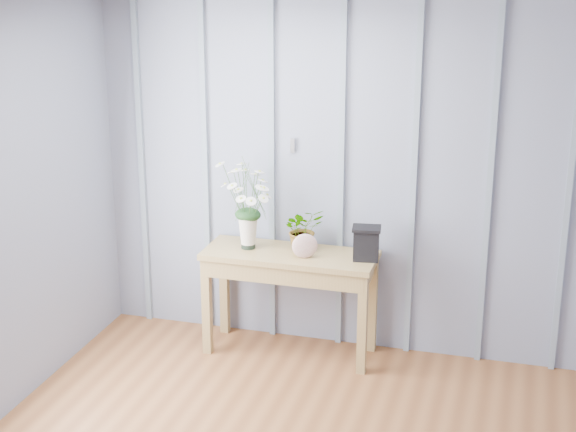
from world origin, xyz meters
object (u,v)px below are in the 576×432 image
(felt_disc_vessel, at_px, (305,246))
(daisy_vase, at_px, (248,194))
(sideboard, at_px, (290,268))
(carved_box, at_px, (366,243))

(felt_disc_vessel, bearing_deg, daisy_vase, 147.34)
(sideboard, bearing_deg, carved_box, 0.90)
(daisy_vase, bearing_deg, carved_box, -0.01)
(sideboard, xyz_separation_m, carved_box, (0.53, 0.01, 0.23))
(daisy_vase, bearing_deg, sideboard, -1.60)
(sideboard, xyz_separation_m, felt_disc_vessel, (0.13, -0.08, 0.20))
(sideboard, distance_m, felt_disc_vessel, 0.25)
(daisy_vase, distance_m, carved_box, 0.88)
(sideboard, distance_m, daisy_vase, 0.60)
(carved_box, bearing_deg, daisy_vase, 179.99)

